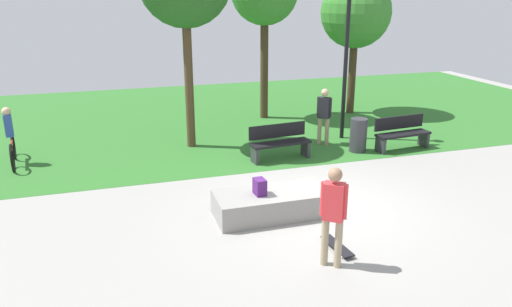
{
  "coord_description": "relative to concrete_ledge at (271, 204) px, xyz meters",
  "views": [
    {
      "loc": [
        -3.99,
        -8.59,
        4.29
      ],
      "look_at": [
        -1.09,
        0.85,
        0.98
      ],
      "focal_mm": 34.72,
      "sensor_mm": 36.0,
      "label": 1
    }
  ],
  "objects": [
    {
      "name": "ground_plane",
      "position": [
        1.09,
        0.13,
        -0.24
      ],
      "size": [
        28.0,
        28.0,
        0.0
      ],
      "primitive_type": "plane",
      "color": "gray"
    },
    {
      "name": "grass_lawn",
      "position": [
        1.09,
        8.25,
        -0.24
      ],
      "size": [
        26.6,
        11.75,
        0.01
      ],
      "primitive_type": "cube",
      "color": "#2D6B28",
      "rests_on": "ground_plane"
    },
    {
      "name": "concrete_ledge",
      "position": [
        0.0,
        0.0,
        0.0
      ],
      "size": [
        2.2,
        1.01,
        0.49
      ],
      "primitive_type": "cube",
      "color": "gray",
      "rests_on": "ground_plane"
    },
    {
      "name": "backpack_on_ledge",
      "position": [
        -0.24,
        -0.03,
        0.4
      ],
      "size": [
        0.22,
        0.29,
        0.32
      ],
      "primitive_type": "cube",
      "rotation": [
        0.0,
        0.0,
        1.65
      ],
      "color": "#4C1E66",
      "rests_on": "concrete_ledge"
    },
    {
      "name": "skater_performing_trick",
      "position": [
        0.33,
        -2.07,
        0.75
      ],
      "size": [
        0.38,
        0.35,
        1.69
      ],
      "color": "tan",
      "rests_on": "ground_plane"
    },
    {
      "name": "skateboard_by_ledge",
      "position": [
        0.66,
        -1.63,
        -0.18
      ],
      "size": [
        0.28,
        0.82,
        0.08
      ],
      "color": "black",
      "rests_on": "ground_plane"
    },
    {
      "name": "park_bench_by_oak",
      "position": [
        1.32,
        3.17,
        0.24
      ],
      "size": [
        1.64,
        0.63,
        0.91
      ],
      "color": "black",
      "rests_on": "ground_plane"
    },
    {
      "name": "park_bench_near_lamppost",
      "position": [
        4.85,
        2.97,
        0.24
      ],
      "size": [
        1.64,
        0.62,
        0.91
      ],
      "color": "black",
      "rests_on": "ground_plane"
    },
    {
      "name": "tree_broad_elm",
      "position": [
        5.48,
        7.24,
        3.22
      ],
      "size": [
        2.4,
        2.4,
        4.7
      ],
      "color": "#42301E",
      "rests_on": "grass_lawn"
    },
    {
      "name": "lamp_post",
      "position": [
        3.76,
        4.43,
        2.5
      ],
      "size": [
        0.28,
        0.28,
        4.56
      ],
      "color": "black",
      "rests_on": "ground_plane"
    },
    {
      "name": "trash_bin",
      "position": [
        3.59,
        3.13,
        0.22
      ],
      "size": [
        0.46,
        0.46,
        0.93
      ],
      "primitive_type": "cylinder",
      "color": "#333338",
      "rests_on": "ground_plane"
    },
    {
      "name": "pedestrian_with_backpack",
      "position": [
        2.95,
        4.0,
        0.73
      ],
      "size": [
        0.44,
        0.45,
        1.63
      ],
      "color": "tan",
      "rests_on": "ground_plane"
    },
    {
      "name": "cyclist_on_bicycle",
      "position": [
        -5.31,
        4.78,
        0.39
      ],
      "size": [
        0.27,
        1.81,
        1.52
      ],
      "color": "black",
      "rests_on": "ground_plane"
    }
  ]
}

